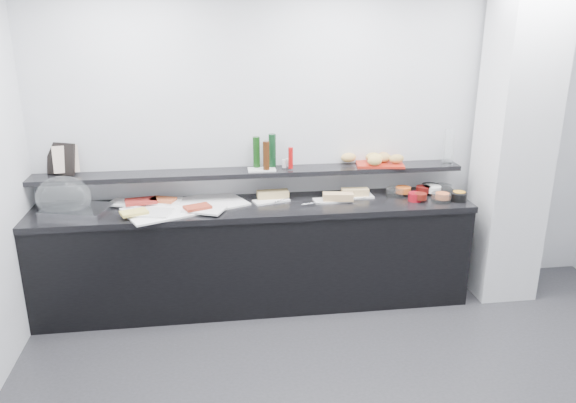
{
  "coord_description": "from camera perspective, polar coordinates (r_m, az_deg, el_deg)",
  "views": [
    {
      "loc": [
        -1.02,
        -2.68,
        2.4
      ],
      "look_at": [
        -0.45,
        1.45,
        1.0
      ],
      "focal_mm": 35.0,
      "sensor_mm": 36.0,
      "label": 1
    }
  ],
  "objects": [
    {
      "name": "fill_glass_salmon",
      "position": [
        4.88,
        15.4,
        0.56
      ],
      "size": [
        0.13,
        0.13,
        0.05
      ],
      "primitive_type": "cylinder",
      "rotation": [
        0.0,
        0.0,
        0.15
      ],
      "color": "#D26233",
      "rests_on": "bowl_glass_salmon"
    },
    {
      "name": "food_meat_b",
      "position": [
        4.51,
        -9.19,
        -0.57
      ],
      "size": [
        0.24,
        0.2,
        0.02
      ],
      "primitive_type": "cube",
      "rotation": [
        0.0,
        0.0,
        0.39
      ],
      "color": "maroon",
      "rests_on": "platter_meat_b"
    },
    {
      "name": "linen_runner",
      "position": [
        4.64,
        -10.32,
        -0.53
      ],
      "size": [
        1.06,
        0.81,
        0.01
      ],
      "primitive_type": "cube",
      "rotation": [
        0.0,
        0.0,
        0.42
      ],
      "color": "white",
      "rests_on": "counter_top"
    },
    {
      "name": "bottle_green_b",
      "position": [
        4.75,
        -1.61,
        5.21
      ],
      "size": [
        0.08,
        0.08,
        0.28
      ],
      "primitive_type": "cylinder",
      "rotation": [
        0.0,
        0.0,
        -0.3
      ],
      "color": "black",
      "rests_on": "condiment_tray"
    },
    {
      "name": "sandwich_plate_left",
      "position": [
        4.71,
        -1.72,
        0.07
      ],
      "size": [
        0.32,
        0.21,
        0.01
      ],
      "primitive_type": "cube",
      "rotation": [
        0.0,
        0.0,
        0.28
      ],
      "color": "white",
      "rests_on": "counter_top"
    },
    {
      "name": "bread_roll_se",
      "position": [
        4.93,
        10.97,
        4.27
      ],
      "size": [
        0.15,
        0.11,
        0.08
      ],
      "primitive_type": "ellipsoid",
      "rotation": [
        0.0,
        0.0,
        0.15
      ],
      "color": "#B58C45",
      "rests_on": "bread_tray"
    },
    {
      "name": "sandwich_food_left",
      "position": [
        4.76,
        -1.55,
        0.75
      ],
      "size": [
        0.27,
        0.11,
        0.06
      ],
      "primitive_type": "cube",
      "rotation": [
        0.0,
        0.0,
        0.05
      ],
      "color": "tan",
      "rests_on": "sandwich_plate_left"
    },
    {
      "name": "food_meat_a",
      "position": [
        4.75,
        -14.71,
        0.03
      ],
      "size": [
        0.28,
        0.2,
        0.02
      ],
      "primitive_type": "cube",
      "rotation": [
        0.0,
        0.0,
        0.18
      ],
      "color": "maroon",
      "rests_on": "platter_meat_a"
    },
    {
      "name": "bread_tray",
      "position": [
        4.95,
        9.27,
        3.82
      ],
      "size": [
        0.44,
        0.34,
        0.02
      ],
      "primitive_type": "cube",
      "rotation": [
        0.0,
        0.0,
        -0.17
      ],
      "color": "#AE2112",
      "rests_on": "wall_shelf"
    },
    {
      "name": "shaker_salt",
      "position": [
        4.79,
        -0.0,
        4.01
      ],
      "size": [
        0.04,
        0.04,
        0.07
      ],
      "primitive_type": "cylinder",
      "rotation": [
        0.0,
        0.0,
        0.11
      ],
      "color": "white",
      "rests_on": "condiment_tray"
    },
    {
      "name": "tongs_right",
      "position": [
        4.76,
        7.02,
        0.29
      ],
      "size": [
        0.16,
        0.05,
        0.01
      ],
      "primitive_type": "cylinder",
      "rotation": [
        0.0,
        1.57,
        0.27
      ],
      "color": "#ABAEB2",
      "rests_on": "sandwich_plate_right"
    },
    {
      "name": "bread_roll_n",
      "position": [
        4.96,
        8.64,
        4.48
      ],
      "size": [
        0.14,
        0.09,
        0.08
      ],
      "primitive_type": "ellipsoid",
      "rotation": [
        0.0,
        0.0,
        -0.02
      ],
      "color": "tan",
      "rests_on": "bread_tray"
    },
    {
      "name": "bowl_glass_cream",
      "position": [
        5.12,
        15.45,
        1.25
      ],
      "size": [
        0.18,
        0.18,
        0.07
      ],
      "primitive_type": "cylinder",
      "rotation": [
        0.0,
        0.0,
        0.15
      ],
      "color": "white",
      "rests_on": "counter_top"
    },
    {
      "name": "back_wall",
      "position": [
        4.9,
        4.37,
        6.14
      ],
      "size": [
        5.0,
        0.02,
        2.7
      ],
      "primitive_type": "cube",
      "color": "silver",
      "rests_on": "ground"
    },
    {
      "name": "fill_black_fruit",
      "position": [
        4.96,
        16.98,
        0.69
      ],
      "size": [
        0.11,
        0.11,
        0.05
      ],
      "primitive_type": "cylinder",
      "rotation": [
        0.0,
        0.0,
        0.08
      ],
      "color": "orange",
      "rests_on": "bowl_black_fruit"
    },
    {
      "name": "bread_roll_mide",
      "position": [
        4.95,
        9.7,
        4.39
      ],
      "size": [
        0.14,
        0.09,
        0.08
      ],
      "primitive_type": "ellipsoid",
      "rotation": [
        0.0,
        0.0,
        -0.03
      ],
      "color": "#B68A45",
      "rests_on": "bread_tray"
    },
    {
      "name": "bottle_brown",
      "position": [
        4.66,
        -2.23,
        4.68
      ],
      "size": [
        0.07,
        0.07,
        0.24
      ],
      "primitive_type": "cylinder",
      "rotation": [
        0.0,
        0.0,
        0.37
      ],
      "color": "#3D1E0B",
      "rests_on": "condiment_tray"
    },
    {
      "name": "sandwich_plate_right",
      "position": [
        4.86,
        6.39,
        0.55
      ],
      "size": [
        0.38,
        0.17,
        0.01
      ],
      "primitive_type": "cube",
      "rotation": [
        0.0,
        0.0,
        0.01
      ],
      "color": "white",
      "rests_on": "counter_top"
    },
    {
      "name": "sandwich_food_mid",
      "position": [
        4.71,
        5.11,
        0.5
      ],
      "size": [
        0.26,
        0.13,
        0.06
      ],
      "primitive_type": "cube",
      "rotation": [
        0.0,
        0.0,
        -0.13
      ],
      "color": "tan",
      "rests_on": "sandwich_plate_mid"
    },
    {
      "name": "platter_salmon",
      "position": [
        4.76,
        -12.42,
        0.04
      ],
      "size": [
        0.29,
        0.21,
        0.01
      ],
      "primitive_type": "cube",
      "rotation": [
        0.0,
        0.0,
        -0.12
      ],
      "color": "white",
      "rests_on": "linen_runner"
    },
    {
      "name": "cloche_base",
      "position": [
        4.76,
        -20.62,
        -0.79
      ],
      "size": [
        0.57,
        0.46,
        0.04
      ],
      "primitive_type": "cube",
      "rotation": [
        0.0,
        0.0,
        -0.28
      ],
      "color": "#B1B4B8",
      "rests_on": "counter_top"
    },
    {
      "name": "bowl_black_fruit",
      "position": [
        4.93,
        16.93,
        0.47
      ],
      "size": [
        0.15,
        0.15,
        0.07
      ],
      "primitive_type": "cylinder",
      "rotation": [
        0.0,
        0.0,
        -0.12
      ],
      "color": "black",
      "rests_on": "counter_top"
    },
    {
      "name": "platter_cheese",
      "position": [
        4.51,
        -13.79,
        -1.09
      ],
      "size": [
        0.37,
        0.29,
        0.01
      ],
      "primitive_type": "cube",
      "rotation": [
        0.0,
        0.0,
        -0.25
      ],
      "color": "white",
      "rests_on": "linen_runner"
    },
    {
      "name": "column",
      "position": [
        5.12,
        21.96,
        5.37
      ],
      "size": [
        0.5,
        0.5,
        2.7
      ],
      "primitive_type": "cube",
      "color": "white",
      "rests_on": "ground"
    },
    {
      "name": "food_salmon",
      "position": [
        4.74,
        -12.61,
        0.18
      ],
      "size": [
        0.23,
        0.19,
        0.02
      ],
      "primitive_type": "cube",
      "rotation": [
        0.0,
        0.0,
        -0.36
      ],
      "color": "#CC5529",
      "rests_on": "platter_salmon"
    },
    {
      "name": "fill_black_jam",
      "position": [
        5.03,
        13.59,
        1.23
      ],
      "size": [
        0.15,
        0.15,
        0.05
      ],
      "primitive_type": "cylinder",
      "rotation": [
        0.0,
        0.0,
        0.22
      ],
      "color": "#520D0B",
      "rests_on": "bowl_black_jam"
    },
    {
      "name": "print_art",
      "position": [
        4.89,
        -21.64,
        4.02
      ],
      "size": [
        0.2,
        0.08,
        0.22
      ],
      "primitive_type": "cube",
      "rotation": [
        -0.21,
        0.0,
        0.16
      ],
      "color": "beige",
      "rests_on": "framed_print"
    },
    {
      "name": "bread_roll_ne",
      "position": [
        5.0,
        9.63,
        4.53
      ],
      "size": [
        0.14,
        0.11,
        0.08
      ],
      "primitive_type": "ellipsoid",
      "rotation": [
        0.0,
        0.0,
        0.37
      ],
      "color": "#AF7342",
      "rests_on": "bread_tray"
    },
    {
      "name": "bowl_glass_salmon",
      "position": [
        4.87,
        15.28,
        0.39
      ],
      "size": [
        0.21,
        0.21,
        0.07
      ],
      "primitive_type": "cylinder",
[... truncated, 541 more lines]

